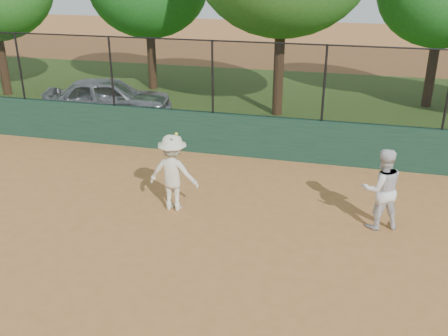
# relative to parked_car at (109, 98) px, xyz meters

# --- Properties ---
(ground) EXTENTS (80.00, 80.00, 0.00)m
(ground) POSITION_rel_parked_car_xyz_m (4.88, -8.31, -0.73)
(ground) COLOR #B06E38
(ground) RESTS_ON ground
(back_wall) EXTENTS (26.00, 0.20, 1.20)m
(back_wall) POSITION_rel_parked_car_xyz_m (4.88, -2.31, -0.13)
(back_wall) COLOR #1B3D2A
(back_wall) RESTS_ON ground
(grass_strip) EXTENTS (36.00, 12.00, 0.01)m
(grass_strip) POSITION_rel_parked_car_xyz_m (4.88, 3.69, -0.73)
(grass_strip) COLOR #305019
(grass_strip) RESTS_ON ground
(parked_car) EXTENTS (4.63, 2.94, 1.47)m
(parked_car) POSITION_rel_parked_car_xyz_m (0.00, 0.00, 0.00)
(parked_car) COLOR silver
(parked_car) RESTS_ON ground
(player_second) EXTENTS (1.02, 0.91, 1.73)m
(player_second) POSITION_rel_parked_car_xyz_m (8.84, -5.61, 0.13)
(player_second) COLOR silver
(player_second) RESTS_ON ground
(player_main) EXTENTS (1.13, 0.74, 1.94)m
(player_main) POSITION_rel_parked_car_xyz_m (4.48, -5.88, 0.13)
(player_main) COLOR beige
(player_main) RESTS_ON ground
(fence_assembly) EXTENTS (26.00, 0.06, 2.00)m
(fence_assembly) POSITION_rel_parked_car_xyz_m (4.85, -2.31, 1.50)
(fence_assembly) COLOR black
(fence_assembly) RESTS_ON back_wall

